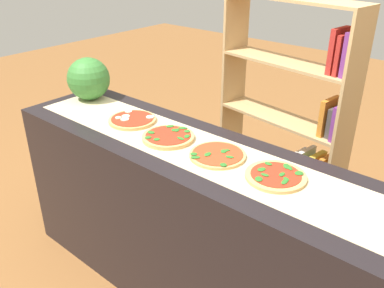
{
  "coord_description": "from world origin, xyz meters",
  "views": [
    {
      "loc": [
        1.18,
        -1.39,
        1.89
      ],
      "look_at": [
        0.0,
        0.0,
        0.98
      ],
      "focal_mm": 38.57,
      "sensor_mm": 36.0,
      "label": 1
    }
  ],
  "objects_px": {
    "pizza_spinach_1": "(168,137)",
    "bookshelf": "(296,137)",
    "watermelon": "(89,79)",
    "pizza_spinach_2": "(217,155)",
    "pizza_spinach_3": "(276,176)",
    "pizza_mozzarella_0": "(132,120)"
  },
  "relations": [
    {
      "from": "pizza_spinach_1",
      "to": "bookshelf",
      "type": "bearing_deg",
      "value": 75.15
    },
    {
      "from": "pizza_spinach_3",
      "to": "bookshelf",
      "type": "relative_size",
      "value": 0.17
    },
    {
      "from": "pizza_spinach_2",
      "to": "bookshelf",
      "type": "height_order",
      "value": "bookshelf"
    },
    {
      "from": "watermelon",
      "to": "pizza_spinach_2",
      "type": "bearing_deg",
      "value": -4.92
    },
    {
      "from": "pizza_spinach_1",
      "to": "bookshelf",
      "type": "distance_m",
      "value": 1.03
    },
    {
      "from": "pizza_spinach_2",
      "to": "pizza_spinach_3",
      "type": "xyz_separation_m",
      "value": [
        0.31,
        0.01,
        0.0
      ]
    },
    {
      "from": "pizza_spinach_2",
      "to": "bookshelf",
      "type": "bearing_deg",
      "value": 93.28
    },
    {
      "from": "pizza_spinach_2",
      "to": "bookshelf",
      "type": "relative_size",
      "value": 0.17
    },
    {
      "from": "watermelon",
      "to": "pizza_spinach_3",
      "type": "bearing_deg",
      "value": -3.37
    },
    {
      "from": "pizza_spinach_1",
      "to": "watermelon",
      "type": "distance_m",
      "value": 0.81
    },
    {
      "from": "bookshelf",
      "to": "pizza_spinach_2",
      "type": "bearing_deg",
      "value": -86.72
    },
    {
      "from": "pizza_mozzarella_0",
      "to": "pizza_spinach_3",
      "type": "bearing_deg",
      "value": -0.49
    },
    {
      "from": "pizza_spinach_3",
      "to": "pizza_mozzarella_0",
      "type": "bearing_deg",
      "value": 179.51
    },
    {
      "from": "pizza_spinach_2",
      "to": "pizza_spinach_3",
      "type": "height_order",
      "value": "same"
    },
    {
      "from": "pizza_spinach_2",
      "to": "bookshelf",
      "type": "distance_m",
      "value": 0.99
    },
    {
      "from": "pizza_spinach_2",
      "to": "watermelon",
      "type": "relative_size",
      "value": 1.01
    },
    {
      "from": "watermelon",
      "to": "bookshelf",
      "type": "distance_m",
      "value": 1.41
    },
    {
      "from": "pizza_spinach_2",
      "to": "watermelon",
      "type": "bearing_deg",
      "value": 175.08
    },
    {
      "from": "pizza_mozzarella_0",
      "to": "bookshelf",
      "type": "bearing_deg",
      "value": 58.73
    },
    {
      "from": "pizza_spinach_2",
      "to": "pizza_spinach_3",
      "type": "bearing_deg",
      "value": 2.15
    },
    {
      "from": "pizza_mozzarella_0",
      "to": "pizza_spinach_1",
      "type": "xyz_separation_m",
      "value": [
        0.31,
        -0.03,
        0.0
      ]
    },
    {
      "from": "pizza_spinach_2",
      "to": "watermelon",
      "type": "height_order",
      "value": "watermelon"
    }
  ]
}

